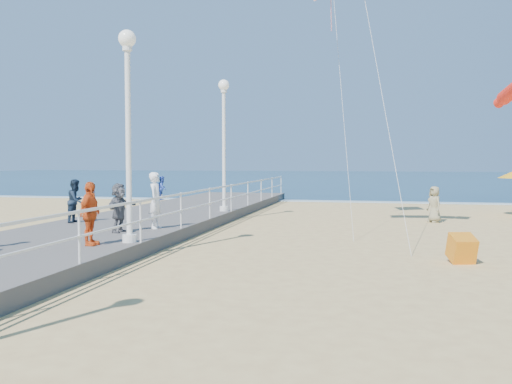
% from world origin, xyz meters
% --- Properties ---
extents(ground, '(160.00, 160.00, 0.00)m').
position_xyz_m(ground, '(0.00, 0.00, 0.00)').
color(ground, '#DFBD74').
rests_on(ground, ground).
extents(ocean, '(160.00, 90.00, 0.05)m').
position_xyz_m(ocean, '(0.00, 65.00, 0.01)').
color(ocean, '#0C2E48').
rests_on(ocean, ground).
extents(surf_line, '(160.00, 1.20, 0.04)m').
position_xyz_m(surf_line, '(0.00, 20.50, 0.03)').
color(surf_line, white).
rests_on(surf_line, ground).
extents(boardwalk, '(5.00, 44.00, 0.40)m').
position_xyz_m(boardwalk, '(-7.50, 0.00, 0.20)').
color(boardwalk, '#67625D').
rests_on(boardwalk, ground).
extents(railing, '(0.05, 42.00, 0.55)m').
position_xyz_m(railing, '(-5.05, 0.00, 1.25)').
color(railing, white).
rests_on(railing, boardwalk).
extents(lamp_post_mid, '(0.44, 0.44, 5.32)m').
position_xyz_m(lamp_post_mid, '(-5.35, 0.00, 3.66)').
color(lamp_post_mid, white).
rests_on(lamp_post_mid, boardwalk).
extents(lamp_post_far, '(0.44, 0.44, 5.32)m').
position_xyz_m(lamp_post_far, '(-5.35, 9.00, 3.66)').
color(lamp_post_far, white).
rests_on(lamp_post_far, boardwalk).
extents(woman_holding_toddler, '(0.43, 0.64, 1.71)m').
position_xyz_m(woman_holding_toddler, '(-5.79, 2.85, 1.26)').
color(woman_holding_toddler, white).
rests_on(woman_holding_toddler, boardwalk).
extents(toddler_held, '(0.29, 0.37, 0.74)m').
position_xyz_m(toddler_held, '(-5.64, 3.00, 1.62)').
color(toddler_held, blue).
rests_on(toddler_held, boardwalk).
extents(spectator_3, '(0.40, 0.92, 1.56)m').
position_xyz_m(spectator_3, '(-6.05, -0.71, 1.18)').
color(spectator_3, '#DF541B').
rests_on(spectator_3, boardwalk).
extents(spectator_5, '(0.53, 1.35, 1.42)m').
position_xyz_m(spectator_5, '(-6.50, 1.80, 1.11)').
color(spectator_5, '#5E5D63').
rests_on(spectator_5, boardwalk).
extents(spectator_7, '(0.57, 0.72, 1.44)m').
position_xyz_m(spectator_7, '(-9.07, 3.90, 1.12)').
color(spectator_7, '#1A283A').
rests_on(spectator_7, boardwalk).
extents(beach_walker_c, '(0.76, 0.84, 1.45)m').
position_xyz_m(beach_walker_c, '(2.98, 10.20, 0.72)').
color(beach_walker_c, gray).
rests_on(beach_walker_c, ground).
extents(box_kite, '(0.72, 0.83, 0.74)m').
position_xyz_m(box_kite, '(2.78, 0.95, 0.30)').
color(box_kite, '#D6470C').
rests_on(box_kite, ground).
extents(kite_windsock, '(1.01, 2.71, 1.09)m').
position_xyz_m(kite_windsock, '(5.80, 10.56, 5.11)').
color(kite_windsock, red).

